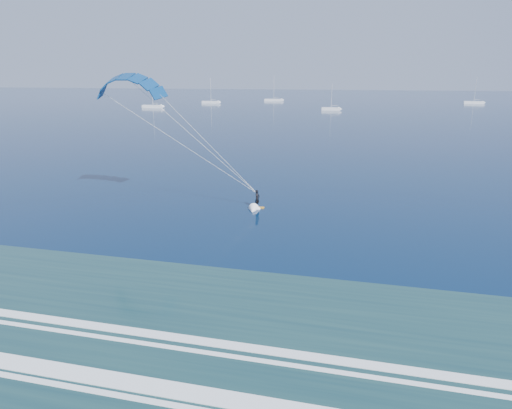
{
  "coord_description": "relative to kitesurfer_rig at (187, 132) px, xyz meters",
  "views": [
    {
      "loc": [
        8.13,
        -10.55,
        13.7
      ],
      "look_at": [
        -1.27,
        27.53,
        2.55
      ],
      "focal_mm": 32.0,
      "sensor_mm": 36.0,
      "label": 1
    }
  ],
  "objects": [
    {
      "name": "sailboat_4",
      "position": [
        68.19,
        207.6,
        -7.37
      ],
      "size": [
        9.45,
        2.4,
        12.75
      ],
      "color": "white",
      "rests_on": "ground"
    },
    {
      "name": "sailboat_3",
      "position": [
        2.86,
        144.53,
        -7.38
      ],
      "size": [
        7.36,
        2.4,
        10.4
      ],
      "color": "white",
      "rests_on": "ground"
    },
    {
      "name": "sailboat_1",
      "position": [
        -59.92,
        178.06,
        -7.37
      ],
      "size": [
        9.1,
        2.4,
        12.45
      ],
      "color": "white",
      "rests_on": "ground"
    },
    {
      "name": "sailboat_2",
      "position": [
        -33.5,
        206.21,
        -7.37
      ],
      "size": [
        10.09,
        2.4,
        13.41
      ],
      "color": "white",
      "rests_on": "ground"
    },
    {
      "name": "kitesurfer_rig",
      "position": [
        0.0,
        0.0,
        0.0
      ],
      "size": [
        19.28,
        4.36,
        15.03
      ],
      "color": "orange",
      "rests_on": "ground"
    },
    {
      "name": "sailboat_0",
      "position": [
        -73.69,
        141.24,
        -7.37
      ],
      "size": [
        9.53,
        2.4,
        12.85
      ],
      "color": "white",
      "rests_on": "ground"
    }
  ]
}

